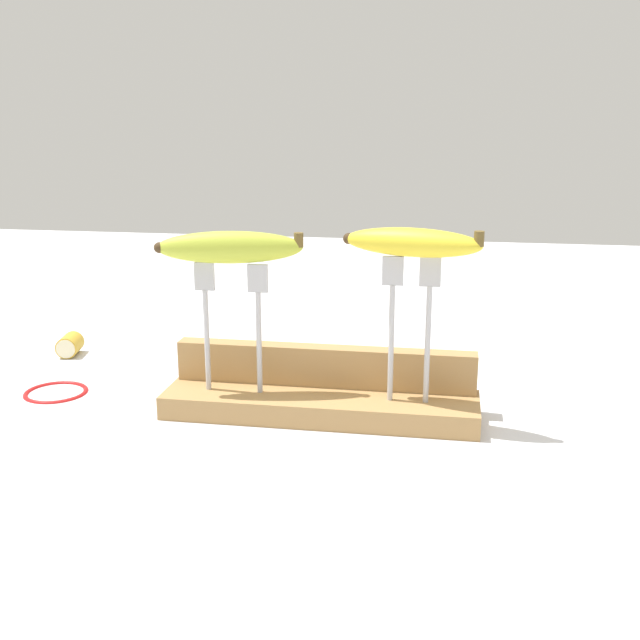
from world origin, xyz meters
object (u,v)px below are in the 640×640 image
banana_raised_left (230,247)px  banana_raised_right (412,242)px  fork_stand_right (410,316)px  banana_chunk_near (70,345)px  fork_stand_left (232,315)px  wire_coil (56,391)px

banana_raised_left → banana_raised_right: bearing=0.0°
fork_stand_right → banana_chunk_near: 0.61m
banana_raised_right → fork_stand_left: bearing=-180.0°
fork_stand_left → banana_chunk_near: fork_stand_left is taller
fork_stand_right → banana_raised_right: banana_raised_right is taller
fork_stand_right → banana_raised_left: banana_raised_left is taller
banana_raised_right → wire_coil: (-0.50, 0.03, -0.23)m
banana_raised_left → wire_coil: bearing=174.4°
banana_raised_left → wire_coil: size_ratio=2.11×
wire_coil → banana_chunk_near: bearing=110.8°
fork_stand_left → banana_raised_left: size_ratio=0.91×
banana_chunk_near → wire_coil: 0.18m
fork_stand_left → fork_stand_right: fork_stand_right is taller
banana_chunk_near → banana_raised_right: bearing=-19.2°
banana_raised_left → wire_coil: 0.35m
banana_raised_left → banana_raised_right: banana_raised_right is taller
banana_raised_left → fork_stand_right: bearing=0.0°
fork_stand_right → wire_coil: fork_stand_right is taller
banana_raised_left → fork_stand_left: bearing=11.5°
wire_coil → fork_stand_left: bearing=-5.6°
fork_stand_left → fork_stand_right: bearing=-0.0°
fork_stand_right → wire_coil: 0.52m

